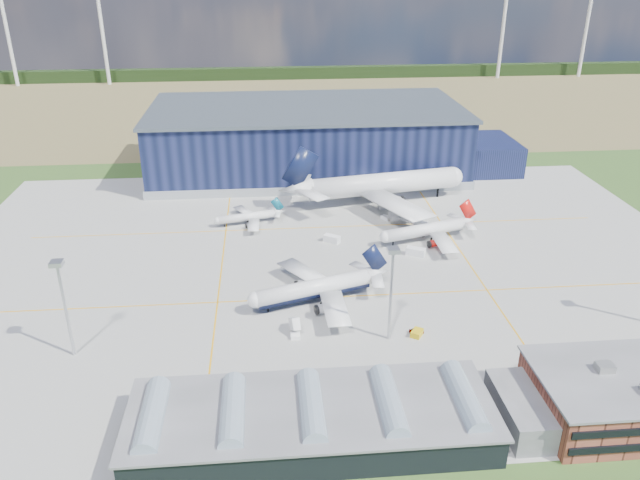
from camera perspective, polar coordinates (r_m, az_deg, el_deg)
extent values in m
plane|color=#2B511E|center=(169.36, 1.03, -3.56)|extent=(600.00, 600.00, 0.00)
cube|color=gray|center=(178.17, 0.69, -2.04)|extent=(220.00, 160.00, 0.06)
cube|color=#F8AA0D|center=(160.64, 1.41, -5.22)|extent=(180.00, 0.40, 0.02)
cube|color=#F8AA0D|center=(200.69, -0.03, 1.17)|extent=(180.00, 0.40, 0.02)
cube|color=#F8AA0D|center=(177.90, -8.98, -2.39)|extent=(0.40, 120.00, 0.02)
cube|color=#F8AA0D|center=(186.15, 13.04, -1.47)|extent=(0.40, 120.00, 0.02)
cube|color=brown|center=(377.28, -2.60, 12.38)|extent=(600.00, 220.00, 0.01)
cube|color=black|center=(455.03, -3.12, 15.00)|extent=(600.00, 8.00, 8.00)
cylinder|color=white|center=(470.01, -26.70, 16.70)|extent=(2.40, 2.40, 70.00)
cylinder|color=white|center=(452.64, -19.30, 17.66)|extent=(2.40, 2.40, 70.00)
cylinder|color=white|center=(471.02, 16.41, 18.24)|extent=(2.40, 2.40, 70.00)
cylinder|color=white|center=(495.41, 23.21, 17.59)|extent=(2.40, 2.40, 70.00)
cube|color=black|center=(253.07, -1.26, 9.17)|extent=(120.00, 60.00, 25.00)
cube|color=#8E959B|center=(256.19, -1.24, 6.82)|extent=(121.00, 61.00, 3.20)
cube|color=#48535C|center=(249.91, -1.29, 12.04)|extent=(122.00, 62.00, 1.20)
cube|color=black|center=(264.78, 14.71, 7.61)|extent=(24.00, 30.00, 12.00)
cube|color=black|center=(144.74, 25.91, -10.35)|extent=(44.00, 0.40, 1.40)
cube|color=black|center=(142.91, 26.17, -9.19)|extent=(44.00, 0.40, 1.40)
cube|color=#A5A5A0|center=(129.73, 24.59, -10.55)|extent=(3.20, 2.60, 1.60)
cube|color=black|center=(117.40, -0.77, -16.38)|extent=(65.00, 22.00, 6.00)
cube|color=slate|center=(115.33, -0.78, -15.18)|extent=(66.00, 23.00, 0.50)
cube|color=slate|center=(126.09, 18.30, -14.51)|extent=(10.00, 18.00, 6.00)
cylinder|color=#96A9B9|center=(117.02, -15.11, -15.39)|extent=(4.40, 18.00, 4.40)
cylinder|color=#96A9B9|center=(115.27, -8.00, -15.36)|extent=(4.40, 18.00, 4.40)
cylinder|color=#96A9B9|center=(115.20, -0.78, -15.10)|extent=(4.40, 18.00, 4.40)
cylinder|color=#96A9B9|center=(116.82, 6.31, -14.62)|extent=(4.40, 18.00, 4.40)
cylinder|color=#96A9B9|center=(120.07, 13.08, -13.96)|extent=(4.40, 18.00, 4.40)
cylinder|color=#BBBCC2|center=(143.77, -22.20, -6.08)|extent=(0.70, 0.70, 22.00)
cube|color=#BBBCC2|center=(138.61, -22.95, -1.98)|extent=(2.60, 2.60, 1.00)
cylinder|color=#BBBCC2|center=(139.54, 6.49, -5.19)|extent=(0.70, 0.70, 22.00)
cube|color=#BBBCC2|center=(134.22, 6.72, -0.92)|extent=(2.60, 2.60, 1.00)
cube|color=yellow|center=(146.74, 8.85, -8.42)|extent=(3.62, 3.93, 1.42)
cube|color=white|center=(183.72, 8.75, -1.07)|extent=(5.96, 4.62, 2.39)
cube|color=white|center=(189.97, 1.09, 0.10)|extent=(5.34, 4.70, 2.26)
cube|color=yellow|center=(226.02, 1.16, 4.11)|extent=(3.01, 3.89, 1.50)
cube|color=white|center=(207.80, 6.02, 2.04)|extent=(3.38, 3.46, 1.26)
cube|color=white|center=(146.10, -2.33, -7.94)|extent=(2.56, 4.67, 2.82)
imported|color=#99999E|center=(147.77, 8.82, -8.21)|extent=(3.51, 1.50, 1.18)
imported|color=#99999E|center=(128.91, 2.73, -13.47)|extent=(3.42, 1.63, 1.08)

